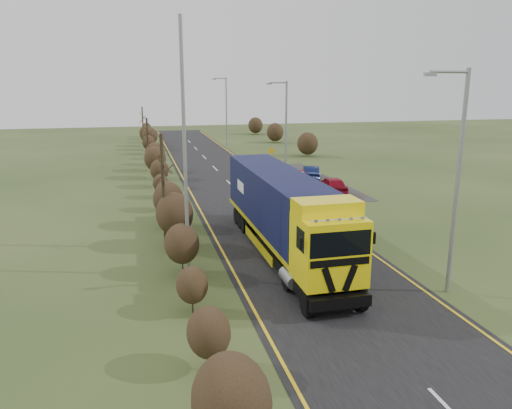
{
  "coord_description": "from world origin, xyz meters",
  "views": [
    {
      "loc": [
        -7.82,
        -21.58,
        8.59
      ],
      "look_at": [
        -1.52,
        4.23,
        2.03
      ],
      "focal_mm": 35.0,
      "sensor_mm": 36.0,
      "label": 1
    }
  ],
  "objects_px": {
    "car_blue_sedan": "(311,173)",
    "lorry": "(283,209)",
    "car_red_hatchback": "(332,185)",
    "streetlight_near": "(456,175)",
    "speed_sign": "(301,179)"
  },
  "relations": [
    {
      "from": "lorry",
      "to": "speed_sign",
      "type": "bearing_deg",
      "value": 66.81
    },
    {
      "from": "car_red_hatchback",
      "to": "streetlight_near",
      "type": "height_order",
      "value": "streetlight_near"
    },
    {
      "from": "car_blue_sedan",
      "to": "lorry",
      "type": "bearing_deg",
      "value": 82.08
    },
    {
      "from": "lorry",
      "to": "car_red_hatchback",
      "type": "xyz_separation_m",
      "value": [
        7.86,
        12.61,
        -1.69
      ]
    },
    {
      "from": "lorry",
      "to": "speed_sign",
      "type": "xyz_separation_m",
      "value": [
        5.0,
        11.79,
        -0.88
      ]
    },
    {
      "from": "lorry",
      "to": "car_red_hatchback",
      "type": "bearing_deg",
      "value": 57.87
    },
    {
      "from": "car_blue_sedan",
      "to": "speed_sign",
      "type": "bearing_deg",
      "value": 80.56
    },
    {
      "from": "car_red_hatchback",
      "to": "car_blue_sedan",
      "type": "xyz_separation_m",
      "value": [
        0.31,
        5.84,
        -0.05
      ]
    },
    {
      "from": "lorry",
      "to": "speed_sign",
      "type": "relative_size",
      "value": 6.94
    },
    {
      "from": "car_blue_sedan",
      "to": "speed_sign",
      "type": "height_order",
      "value": "speed_sign"
    },
    {
      "from": "car_blue_sedan",
      "to": "streetlight_near",
      "type": "bearing_deg",
      "value": 99.26
    },
    {
      "from": "streetlight_near",
      "to": "car_red_hatchback",
      "type": "bearing_deg",
      "value": 82.18
    },
    {
      "from": "streetlight_near",
      "to": "speed_sign",
      "type": "height_order",
      "value": "streetlight_near"
    },
    {
      "from": "speed_sign",
      "to": "streetlight_near",
      "type": "bearing_deg",
      "value": -89.09
    },
    {
      "from": "car_red_hatchback",
      "to": "car_blue_sedan",
      "type": "distance_m",
      "value": 5.85
    }
  ]
}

